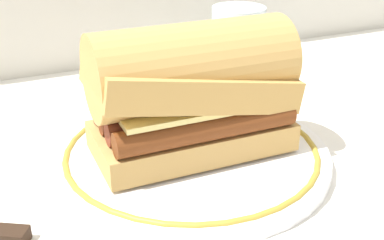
{
  "coord_description": "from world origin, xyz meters",
  "views": [
    {
      "loc": [
        -0.21,
        -0.4,
        0.25
      ],
      "look_at": [
        -0.03,
        -0.0,
        0.04
      ],
      "focal_mm": 47.56,
      "sensor_mm": 36.0,
      "label": 1
    }
  ],
  "objects": [
    {
      "name": "plate",
      "position": [
        -0.03,
        -0.0,
        0.01
      ],
      "size": [
        0.27,
        0.27,
        0.01
      ],
      "color": "white",
      "rests_on": "ground_plane"
    },
    {
      "name": "drinking_glass",
      "position": [
        0.12,
        0.18,
        0.04
      ],
      "size": [
        0.07,
        0.07,
        0.1
      ],
      "color": "silver",
      "rests_on": "ground_plane"
    },
    {
      "name": "ground_plane",
      "position": [
        0.0,
        0.0,
        0.0
      ],
      "size": [
        1.5,
        1.5,
        0.0
      ],
      "primitive_type": "plane",
      "color": "white"
    },
    {
      "name": "sausage_sandwich",
      "position": [
        -0.03,
        -0.0,
        0.08
      ],
      "size": [
        0.19,
        0.1,
        0.12
      ],
      "rotation": [
        0.0,
        0.0,
        -0.01
      ],
      "color": "tan",
      "rests_on": "plate"
    }
  ]
}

